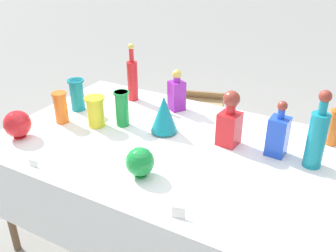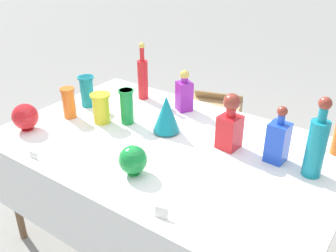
# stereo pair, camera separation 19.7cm
# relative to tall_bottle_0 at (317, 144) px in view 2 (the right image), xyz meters

# --- Properties ---
(ground_plane) EXTENTS (40.00, 40.00, 0.00)m
(ground_plane) POSITION_rel_tall_bottle_0_xyz_m (-0.73, -0.14, -0.93)
(ground_plane) COLOR gray
(display_table) EXTENTS (1.83, 1.17, 0.76)m
(display_table) POSITION_rel_tall_bottle_0_xyz_m (-0.73, -0.19, -0.22)
(display_table) COLOR white
(display_table) RESTS_ON ground
(tall_bottle_0) EXTENTS (0.09, 0.09, 0.40)m
(tall_bottle_0) POSITION_rel_tall_bottle_0_xyz_m (0.00, 0.00, 0.00)
(tall_bottle_0) COLOR teal
(tall_bottle_0) RESTS_ON display_table
(tall_bottle_2) EXTENTS (0.07, 0.07, 0.39)m
(tall_bottle_2) POSITION_rel_tall_bottle_0_xyz_m (-1.22, 0.26, -0.01)
(tall_bottle_2) COLOR red
(tall_bottle_2) RESTS_ON display_table
(square_decanter_0) EXTENTS (0.10, 0.10, 0.30)m
(square_decanter_0) POSITION_rel_tall_bottle_0_xyz_m (-0.18, 0.02, -0.05)
(square_decanter_0) COLOR blue
(square_decanter_0) RESTS_ON display_table
(square_decanter_1) EXTENTS (0.12, 0.12, 0.27)m
(square_decanter_1) POSITION_rel_tall_bottle_0_xyz_m (-0.88, 0.26, -0.05)
(square_decanter_1) COLOR purple
(square_decanter_1) RESTS_ON display_table
(square_decanter_2) EXTENTS (0.12, 0.12, 0.31)m
(square_decanter_2) POSITION_rel_tall_bottle_0_xyz_m (-0.43, 0.00, -0.03)
(square_decanter_2) COLOR red
(square_decanter_2) RESTS_ON display_table
(slender_vase_0) EXTENTS (0.09, 0.09, 0.19)m
(slender_vase_0) POSITION_rel_tall_bottle_0_xyz_m (-1.40, -0.23, -0.06)
(slender_vase_0) COLOR orange
(slender_vase_0) RESTS_ON display_table
(slender_vase_1) EXTENTS (0.09, 0.09, 0.21)m
(slender_vase_1) POSITION_rel_tall_bottle_0_xyz_m (-1.06, -0.09, -0.05)
(slender_vase_1) COLOR #198C38
(slender_vase_1) RESTS_ON display_table
(slender_vase_2) EXTENTS (0.12, 0.12, 0.18)m
(slender_vase_2) POSITION_rel_tall_bottle_0_xyz_m (-1.19, -0.17, -0.07)
(slender_vase_2) COLOR yellow
(slender_vase_2) RESTS_ON display_table
(slender_vase_3) EXTENTS (0.10, 0.10, 0.20)m
(slender_vase_3) POSITION_rel_tall_bottle_0_xyz_m (-1.44, -0.05, -0.06)
(slender_vase_3) COLOR teal
(slender_vase_3) RESTS_ON display_table
(fluted_vase_0) EXTENTS (0.15, 0.15, 0.22)m
(fluted_vase_0) POSITION_rel_tall_bottle_0_xyz_m (-0.80, -0.05, -0.05)
(fluted_vase_0) COLOR teal
(fluted_vase_0) RESTS_ON display_table
(round_bowl_0) EXTENTS (0.14, 0.14, 0.14)m
(round_bowl_0) POSITION_rel_tall_bottle_0_xyz_m (-0.69, -0.48, -0.09)
(round_bowl_0) COLOR #198C38
(round_bowl_0) RESTS_ON display_table
(round_bowl_1) EXTENTS (0.15, 0.15, 0.16)m
(round_bowl_1) POSITION_rel_tall_bottle_0_xyz_m (-1.48, -0.49, -0.08)
(round_bowl_1) COLOR red
(round_bowl_1) RESTS_ON display_table
(price_tag_left) EXTENTS (0.05, 0.02, 0.03)m
(price_tag_left) POSITION_rel_tall_bottle_0_xyz_m (-1.19, -0.66, -0.15)
(price_tag_left) COLOR white
(price_tag_left) RESTS_ON display_table
(price_tag_center) EXTENTS (0.06, 0.03, 0.05)m
(price_tag_center) POSITION_rel_tall_bottle_0_xyz_m (-0.40, -0.65, -0.14)
(price_tag_center) COLOR white
(price_tag_center) RESTS_ON display_table
(cardboard_box_behind_left) EXTENTS (0.58, 0.49, 0.47)m
(cardboard_box_behind_left) POSITION_rel_tall_bottle_0_xyz_m (-1.18, 1.21, -0.73)
(cardboard_box_behind_left) COLOR tan
(cardboard_box_behind_left) RESTS_ON ground
(cardboard_box_behind_right) EXTENTS (0.49, 0.47, 0.33)m
(cardboard_box_behind_right) POSITION_rel_tall_bottle_0_xyz_m (-0.88, 1.03, -0.80)
(cardboard_box_behind_right) COLOR tan
(cardboard_box_behind_right) RESTS_ON ground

